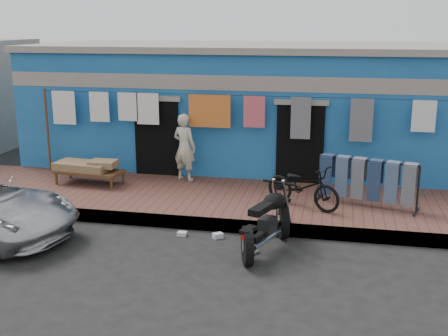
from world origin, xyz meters
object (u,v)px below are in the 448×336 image
(seated_person, at_px, (184,147))
(charpoy, at_px, (90,172))
(bicycle, at_px, (303,181))
(motorcycle, at_px, (266,220))
(jeans_rack, at_px, (367,182))

(seated_person, distance_m, charpoy, 2.29)
(bicycle, height_order, motorcycle, bicycle)
(charpoy, xyz_separation_m, jeans_rack, (6.28, -0.35, 0.24))
(motorcycle, distance_m, jeans_rack, 2.83)
(seated_person, height_order, motorcycle, seated_person)
(bicycle, relative_size, motorcycle, 0.89)
(motorcycle, height_order, charpoy, motorcycle)
(seated_person, xyz_separation_m, jeans_rack, (4.19, -1.13, -0.29))
(bicycle, xyz_separation_m, jeans_rack, (1.28, 0.36, -0.03))
(bicycle, xyz_separation_m, charpoy, (-5.00, 0.71, -0.27))
(motorcycle, bearing_deg, jeans_rack, 69.43)
(charpoy, bearing_deg, motorcycle, -29.48)
(seated_person, relative_size, bicycle, 0.96)
(seated_person, distance_m, bicycle, 3.29)
(bicycle, bearing_deg, jeans_rack, -46.50)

